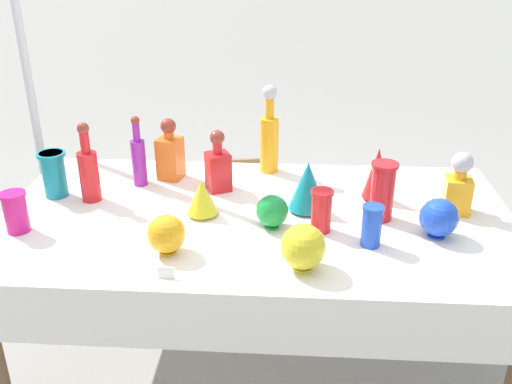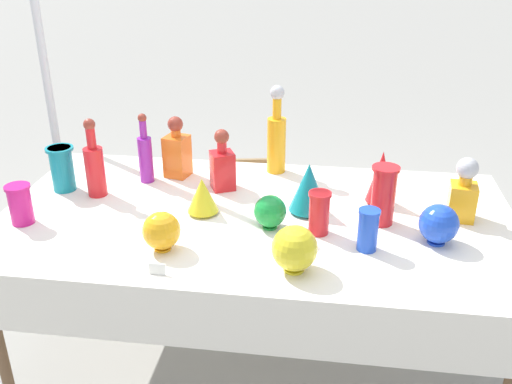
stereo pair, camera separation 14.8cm
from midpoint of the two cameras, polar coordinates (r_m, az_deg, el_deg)
name	(u,v)px [view 1 (the left image)]	position (r m, az deg, el deg)	size (l,w,h in m)	color
ground_plane	(256,362)	(2.72, -1.63, -16.66)	(40.00, 40.00, 0.00)	gray
display_table	(256,228)	(2.28, -1.91, -3.68)	(2.05, 1.10, 0.76)	white
tall_bottle_0	(89,171)	(2.47, -18.06, 2.02)	(0.08, 0.08, 0.34)	red
tall_bottle_1	(139,158)	(2.57, -13.29, 3.32)	(0.06, 0.06, 0.32)	purple
tall_bottle_2	(269,136)	(2.63, -0.27, 5.57)	(0.09, 0.09, 0.41)	orange
square_decanter_0	(459,186)	(2.37, 17.94, 0.59)	(0.11, 0.11, 0.26)	orange
square_decanter_1	(218,166)	(2.47, -5.54, 2.60)	(0.13, 0.13, 0.27)	red
square_decanter_2	(170,153)	(2.61, -10.21, 3.83)	(0.12, 0.12, 0.28)	orange
slender_vase_0	(321,209)	(2.13, 4.60, -1.77)	(0.09, 0.09, 0.17)	red
slender_vase_1	(383,190)	(2.24, 10.72, 0.18)	(0.11, 0.11, 0.24)	red
slender_vase_2	(54,173)	(2.57, -21.13, 1.78)	(0.12, 0.12, 0.20)	teal
slender_vase_3	(15,211)	(2.34, -24.62, -1.74)	(0.10, 0.10, 0.16)	#C61972
slender_vase_4	(372,224)	(2.06, 9.50, -3.25)	(0.08, 0.08, 0.16)	blue
fluted_vase_0	(308,186)	(2.28, 3.33, 0.61)	(0.16, 0.16, 0.21)	teal
fluted_vase_1	(202,197)	(2.26, -7.30, -0.52)	(0.13, 0.13, 0.15)	yellow
fluted_vase_2	(377,173)	(2.40, 10.31, 1.85)	(0.12, 0.12, 0.23)	red
round_bowl_0	(166,234)	(2.03, -11.04, -4.19)	(0.14, 0.14, 0.14)	orange
round_bowl_1	(439,218)	(2.18, 15.98, -2.51)	(0.14, 0.14, 0.15)	blue
round_bowl_2	(272,211)	(2.16, -0.34, -1.93)	(0.12, 0.12, 0.13)	#198C38
round_bowl_3	(303,247)	(1.90, 2.50, -5.54)	(0.15, 0.15, 0.16)	yellow
price_tag_left	(166,273)	(1.92, -11.21, -7.97)	(0.06, 0.01, 0.04)	white
cardboard_box_behind_left	(324,215)	(3.68, 5.67, -2.31)	(0.54, 0.47, 0.33)	tan
cardboard_box_behind_right	(232,199)	(3.76, -3.54, -0.70)	(0.46, 0.39, 0.43)	tan
canopy_pole	(31,93)	(3.20, -22.89, 9.09)	(0.18, 0.18, 2.59)	silver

